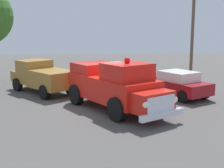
% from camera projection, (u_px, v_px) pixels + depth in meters
% --- Properties ---
extents(ground_plane, '(60.00, 60.00, 0.00)m').
position_uv_depth(ground_plane, '(96.00, 107.00, 15.32)').
color(ground_plane, '#514F4C').
extents(vintage_fire_truck, '(4.87, 6.24, 2.59)m').
position_uv_depth(vintage_fire_truck, '(115.00, 85.00, 14.55)').
color(vintage_fire_truck, black).
rests_on(vintage_fire_truck, ground).
extents(classic_hot_rod, '(3.71, 4.71, 1.46)m').
position_uv_depth(classic_hot_rod, '(174.00, 83.00, 17.60)').
color(classic_hot_rod, black).
rests_on(classic_hot_rod, ground).
extents(parked_pickup, '(4.40, 4.88, 1.90)m').
position_uv_depth(parked_pickup, '(42.00, 76.00, 18.45)').
color(parked_pickup, black).
rests_on(parked_pickup, ground).
extents(lawn_chair_near_truck, '(0.54, 0.53, 1.02)m').
position_uv_depth(lawn_chair_near_truck, '(128.00, 86.00, 17.42)').
color(lawn_chair_near_truck, '#B7BABF').
rests_on(lawn_chair_near_truck, ground).
extents(lawn_chair_by_car, '(0.60, 0.60, 1.02)m').
position_uv_depth(lawn_chair_by_car, '(101.00, 86.00, 17.44)').
color(lawn_chair_by_car, '#B7BABF').
rests_on(lawn_chair_by_car, ground).
extents(spectator_seated, '(0.41, 0.56, 1.29)m').
position_uv_depth(spectator_seated, '(128.00, 85.00, 17.27)').
color(spectator_seated, '#383842').
rests_on(spectator_seated, ground).
extents(utility_pole, '(0.34, 1.70, 7.68)m').
position_uv_depth(utility_pole, '(193.00, 26.00, 25.56)').
color(utility_pole, brown).
rests_on(utility_pole, ground).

